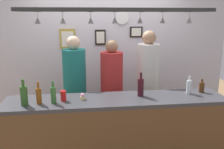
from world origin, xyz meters
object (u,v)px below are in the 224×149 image
object	(u,v)px
bottle_beer_amber_tall	(39,95)
bottle_beer_green_import	(53,94)
bottle_beer_brown_stubby	(202,87)
person_middle_red_shirt	(112,83)
bottle_wine_dark_red	(141,87)
picture_frame_crest	(100,37)
cupcake	(83,97)
picture_frame_caricature	(68,39)
person_right_white_patterned_shirt	(148,76)
person_left_teal_shirt	(75,82)
picture_frame_upper_small	(136,32)
bottle_champagne_green	(24,95)
drink_can	(63,96)
wall_clock	(122,18)
bottle_soda_clear	(189,87)

from	to	relation	value
bottle_beer_amber_tall	bottle_beer_green_import	world-z (taller)	same
bottle_beer_brown_stubby	bottle_beer_green_import	bearing A→B (deg)	-174.77
person_middle_red_shirt	bottle_wine_dark_red	bearing A→B (deg)	-68.58
picture_frame_crest	cupcake	bearing A→B (deg)	-103.33
picture_frame_caricature	person_right_white_patterned_shirt	bearing A→B (deg)	-27.42
bottle_beer_green_import	person_left_teal_shirt	bearing A→B (deg)	75.28
cupcake	picture_frame_caricature	size ratio (longest dim) A/B	0.23
person_left_teal_shirt	picture_frame_upper_small	world-z (taller)	picture_frame_upper_small
person_right_white_patterned_shirt	bottle_beer_brown_stubby	distance (m)	0.86
bottle_wine_dark_red	bottle_beer_green_import	world-z (taller)	bottle_wine_dark_red
bottle_beer_brown_stubby	cupcake	size ratio (longest dim) A/B	2.31
bottle_beer_amber_tall	cupcake	distance (m)	0.50
bottle_champagne_green	picture_frame_crest	size ratio (longest dim) A/B	1.15
bottle_wine_dark_red	picture_frame_caricature	size ratio (longest dim) A/B	0.88
person_left_teal_shirt	person_right_white_patterned_shirt	distance (m)	1.12
bottle_beer_brown_stubby	bottle_beer_amber_tall	bearing A→B (deg)	-175.21
person_left_teal_shirt	bottle_beer_green_import	size ratio (longest dim) A/B	6.59
picture_frame_upper_small	bottle_wine_dark_red	bearing A→B (deg)	-99.82
person_middle_red_shirt	person_right_white_patterned_shirt	distance (m)	0.57
bottle_wine_dark_red	picture_frame_crest	xyz separation A→B (m)	(-0.39, 1.35, 0.50)
bottle_beer_green_import	bottle_wine_dark_red	bearing A→B (deg)	6.73
bottle_beer_green_import	cupcake	size ratio (longest dim) A/B	3.33
person_right_white_patterned_shirt	drink_can	bearing A→B (deg)	-148.11
person_left_teal_shirt	cupcake	bearing A→B (deg)	-81.53
drink_can	wall_clock	distance (m)	1.90
person_right_white_patterned_shirt	person_middle_red_shirt	bearing A→B (deg)	180.00
person_right_white_patterned_shirt	bottle_beer_amber_tall	xyz separation A→B (m)	(-1.50, -0.83, 0.04)
person_left_teal_shirt	wall_clock	world-z (taller)	wall_clock
person_middle_red_shirt	cupcake	distance (m)	0.88
person_left_teal_shirt	wall_clock	size ratio (longest dim) A/B	7.78
person_middle_red_shirt	picture_frame_upper_small	xyz separation A→B (m)	(0.51, 0.64, 0.72)
bottle_beer_green_import	picture_frame_caricature	distance (m)	1.55
bottle_soda_clear	wall_clock	bearing A→B (deg)	116.41
bottle_beer_brown_stubby	person_middle_red_shirt	bearing A→B (deg)	149.25
bottle_beer_brown_stubby	bottle_soda_clear	bearing A→B (deg)	-170.49
person_middle_red_shirt	bottle_wine_dark_red	xyz separation A→B (m)	(0.28, -0.71, 0.14)
bottle_wine_dark_red	wall_clock	xyz separation A→B (m)	(-0.02, 1.34, 0.82)
picture_frame_crest	picture_frame_caricature	bearing A→B (deg)	180.00
bottle_wine_dark_red	picture_frame_caricature	bearing A→B (deg)	125.14
bottle_champagne_green	person_right_white_patterned_shirt	bearing A→B (deg)	27.50
bottle_champagne_green	picture_frame_caricature	size ratio (longest dim) A/B	0.88
person_middle_red_shirt	cupcake	size ratio (longest dim) A/B	21.17
person_middle_red_shirt	cupcake	xyz separation A→B (m)	(-0.44, -0.75, 0.06)
bottle_wine_dark_red	bottle_soda_clear	world-z (taller)	bottle_wine_dark_red
bottle_beer_brown_stubby	picture_frame_caricature	xyz separation A→B (m)	(-1.78, 1.30, 0.52)
picture_frame_upper_small	picture_frame_caricature	xyz separation A→B (m)	(-1.18, 0.00, -0.11)
drink_can	picture_frame_upper_small	xyz separation A→B (m)	(1.18, 1.41, 0.64)
person_left_teal_shirt	drink_can	xyz separation A→B (m)	(-0.11, -0.77, 0.04)
picture_frame_crest	picture_frame_upper_small	bearing A→B (deg)	0.00
person_left_teal_shirt	person_middle_red_shirt	world-z (taller)	person_left_teal_shirt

